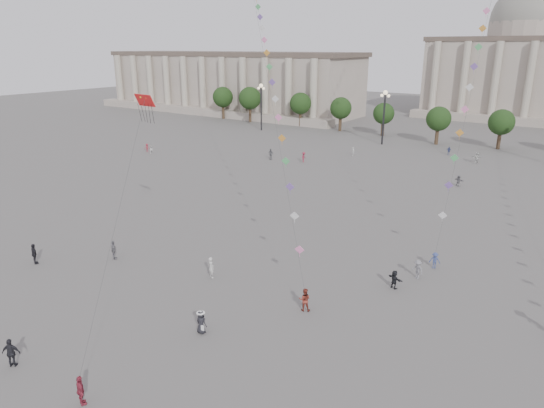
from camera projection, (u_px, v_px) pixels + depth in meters
The scene contains 26 objects.
ground at pixel (191, 323), 34.55m from camera, with size 360.00×360.00×0.00m, color #5E5B58.
hall_west at pixel (228, 82), 145.95m from camera, with size 84.00×26.22×17.20m.
hall_central at pixel (525, 64), 130.78m from camera, with size 48.30×34.30×35.50m.
tree_row at pixel (473, 119), 93.63m from camera, with size 137.12×5.12×8.00m.
lamp_post_far_west at pixel (261, 98), 111.32m from camera, with size 2.00×0.90×10.65m.
lamp_post_mid_west at pixel (384, 107), 94.97m from camera, with size 2.00×0.90×10.65m.
person_crowd_0 at pixel (449, 151), 87.76m from camera, with size 0.88×0.37×1.50m, color navy.
person_crowd_1 at pixel (152, 150), 88.49m from camera, with size 0.75×0.58×1.54m, color silver.
person_crowd_2 at pixel (147, 148), 90.08m from camera, with size 1.00×0.58×1.55m, color maroon.
person_crowd_3 at pixel (394, 279), 39.24m from camera, with size 1.45×0.46×1.56m, color black.
person_crowd_4 at pixel (477, 158), 81.40m from camera, with size 1.77×0.56×1.91m, color beige.
person_crowd_6 at pixel (417, 269), 40.90m from camera, with size 1.08×0.62×1.67m, color slate.
person_crowd_10 at pixel (353, 152), 86.93m from camera, with size 0.56×0.37×1.54m, color #B7B8B4.
person_crowd_12 at pixel (459, 181), 68.07m from camera, with size 1.46×0.46×1.57m, color slate.
person_crowd_13 at pixel (211, 267), 41.02m from camera, with size 0.68×0.45×1.86m, color beige.
person_crowd_16 at pixel (271, 154), 83.95m from camera, with size 1.11×0.46×1.90m, color slate.
person_crowd_17 at pixel (304, 157), 82.07m from camera, with size 1.13×0.65×1.75m, color maroon.
tourist_0 at pixel (81, 391), 26.40m from camera, with size 1.06×0.44×1.80m, color maroon.
tourist_1 at pixel (34, 254), 43.61m from camera, with size 1.13×0.47×1.92m, color black.
tourist_3 at pixel (114, 250), 44.62m from camera, with size 1.05×0.44×1.80m, color slate.
tourist_4 at pixel (11, 353), 29.58m from camera, with size 1.11×0.46×1.89m, color black.
kite_flyer_0 at pixel (305, 300), 35.90m from camera, with size 0.87×0.68×1.79m, color maroon.
kite_flyer_1 at pixel (435, 260), 42.81m from camera, with size 0.97×0.55×1.49m, color #36447A.
hat_person at pixel (201, 322), 33.06m from camera, with size 0.82×0.60×1.69m.
dragon_kite at pixel (145, 111), 40.60m from camera, with size 6.77×8.22×23.23m.
kite_train_west at pixel (260, 23), 60.15m from camera, with size 40.94×45.06×72.36m.
Camera 1 is at (22.05, -21.45, 18.78)m, focal length 32.00 mm.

